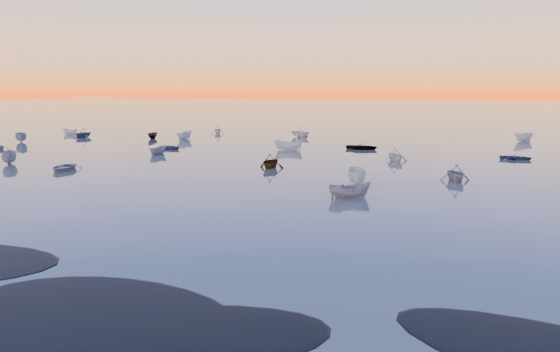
% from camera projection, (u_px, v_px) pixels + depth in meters
% --- Properties ---
extents(ground, '(600.00, 600.00, 0.00)m').
position_uv_depth(ground, '(390.00, 128.00, 116.04)').
color(ground, '#695E57').
rests_on(ground, ground).
extents(mud_lobes, '(140.00, 6.00, 0.07)m').
position_uv_depth(mud_lobes, '(129.00, 317.00, 20.60)').
color(mud_lobes, black).
rests_on(mud_lobes, ground).
extents(moored_fleet, '(124.00, 58.00, 1.20)m').
position_uv_depth(moored_fleet, '(355.00, 154.00, 71.63)').
color(moored_fleet, white).
rests_on(moored_fleet, ground).
extents(boat_near_center, '(2.88, 3.75, 1.20)m').
position_uv_depth(boat_near_center, '(350.00, 198.00, 43.04)').
color(boat_near_center, gray).
rests_on(boat_near_center, ground).
extents(boat_near_right, '(3.86, 2.76, 1.23)m').
position_uv_depth(boat_near_right, '(455.00, 181.00, 50.95)').
color(boat_near_right, gray).
rests_on(boat_near_right, ground).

